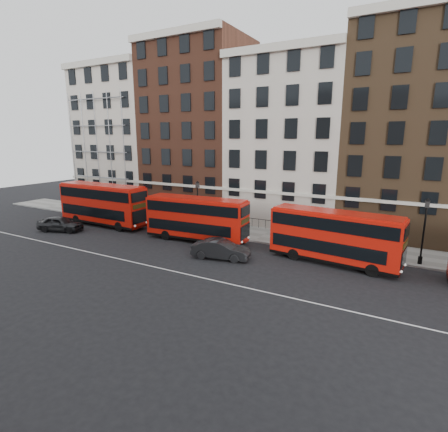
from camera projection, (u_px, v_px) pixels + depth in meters
The scene contains 13 objects.
ground at pixel (212, 268), 27.28m from camera, with size 120.00×120.00×0.00m, color black.
pavement at pixel (264, 235), 36.21m from camera, with size 80.00×5.00×0.15m, color gray.
kerb at pixel (254, 241), 34.08m from camera, with size 80.00×0.30×0.16m, color gray.
road_centre_line at pixel (198, 277), 25.57m from camera, with size 70.00×0.12×0.01m, color white.
building_terrace at pixel (289, 135), 40.40m from camera, with size 64.00×11.95×22.00m.
bus_a at pixel (103, 203), 40.11m from camera, with size 11.34×2.84×4.75m.
bus_b at pixel (196, 218), 34.07m from camera, with size 10.38×3.19×4.30m.
bus_c at pixel (334, 236), 27.86m from camera, with size 10.41×3.52×4.29m.
car_rear at pixel (60, 224), 37.84m from camera, with size 1.94×4.83×1.64m, color #242527.
car_front at pixel (221, 249), 29.29m from camera, with size 1.70×4.88×1.61m, color #232326.
lamp_post_left at pixel (198, 203), 37.59m from camera, with size 0.44×0.44×5.33m.
lamp_post_right at pixel (424, 228), 27.16m from camera, with size 0.44×0.44×5.33m.
iron_railings at pixel (272, 225), 37.96m from camera, with size 6.60×0.06×1.00m, color black, non-canonical shape.
Camera 1 is at (13.27, -22.02, 10.02)m, focal length 28.00 mm.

